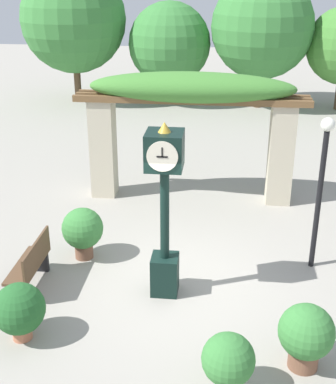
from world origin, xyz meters
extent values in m
plane|color=gray|center=(0.00, 0.00, 0.00)|extent=(60.00, 60.00, 0.00)
cube|color=black|center=(-0.14, -0.27, 0.35)|extent=(0.46, 0.46, 0.70)
cylinder|color=black|center=(-0.14, -0.27, 1.49)|extent=(0.15, 0.15, 1.58)
cylinder|color=gold|center=(-0.14, -0.27, 2.30)|extent=(0.24, 0.24, 0.04)
cube|color=black|center=(-0.14, -0.27, 2.61)|extent=(0.59, 0.59, 0.59)
cylinder|color=beige|center=(-0.14, -0.57, 2.61)|extent=(0.48, 0.02, 0.48)
cylinder|color=beige|center=(-0.14, 0.04, 2.61)|extent=(0.48, 0.02, 0.48)
cube|color=black|center=(-0.14, -0.59, 2.61)|extent=(0.17, 0.01, 0.02)
cube|color=black|center=(-0.14, -0.59, 2.68)|extent=(0.02, 0.01, 0.15)
cone|color=gold|center=(-0.14, -0.27, 2.99)|extent=(0.21, 0.21, 0.16)
cube|color=#BCB299|center=(-2.12, 3.89, 1.20)|extent=(0.57, 0.57, 2.40)
cube|color=#BCB299|center=(2.12, 3.89, 1.20)|extent=(0.57, 0.57, 2.40)
cube|color=brown|center=(0.00, 3.60, 2.47)|extent=(5.40, 0.11, 0.15)
cube|color=brown|center=(0.00, 3.89, 2.47)|extent=(5.40, 0.11, 0.15)
cube|color=brown|center=(0.00, 4.17, 2.47)|extent=(5.40, 0.11, 0.15)
ellipsoid|color=#427F33|center=(0.00, 3.89, 2.72)|extent=(4.73, 1.17, 0.70)
cylinder|color=#B26B4C|center=(-2.17, -1.77, 0.12)|extent=(0.30, 0.30, 0.24)
sphere|color=#235B28|center=(-2.17, -1.77, 0.54)|extent=(0.79, 0.79, 0.79)
cylinder|color=brown|center=(-1.85, 0.75, 0.17)|extent=(0.35, 0.35, 0.34)
sphere|color=#387A38|center=(-1.85, 0.75, 0.63)|extent=(0.80, 0.80, 0.80)
cylinder|color=gray|center=(0.96, -2.57, 0.14)|extent=(0.30, 0.30, 0.29)
sphere|color=#387A38|center=(0.96, -2.57, 0.55)|extent=(0.71, 0.71, 0.71)
cylinder|color=brown|center=(2.03, -1.95, 0.15)|extent=(0.43, 0.43, 0.31)
sphere|color=#387A38|center=(2.03, -1.95, 0.60)|extent=(0.79, 0.79, 0.79)
cube|color=brown|center=(-2.56, -0.35, 0.41)|extent=(0.42, 1.30, 0.05)
cube|color=brown|center=(-2.37, -0.35, 0.67)|extent=(0.04, 1.30, 0.45)
cube|color=black|center=(-2.56, 0.17, 0.20)|extent=(0.38, 0.08, 0.39)
cube|color=black|center=(-2.56, -0.88, 0.20)|extent=(0.38, 0.08, 0.39)
cylinder|color=black|center=(2.53, 0.91, 1.33)|extent=(0.10, 0.10, 2.65)
sphere|color=white|center=(2.53, 0.91, 2.78)|extent=(0.24, 0.24, 0.24)
cylinder|color=brown|center=(-5.39, 13.55, 0.90)|extent=(0.28, 0.28, 1.81)
sphere|color=#387A38|center=(-5.39, 13.55, 3.28)|extent=(4.21, 4.21, 4.21)
cylinder|color=brown|center=(-1.54, 13.55, 0.63)|extent=(0.28, 0.28, 1.25)
sphere|color=#387A38|center=(-1.54, 13.55, 2.40)|extent=(3.27, 3.27, 3.27)
cylinder|color=brown|center=(2.06, 13.26, 0.86)|extent=(0.28, 0.28, 1.73)
sphere|color=#387A38|center=(2.06, 13.26, 3.10)|extent=(3.92, 3.92, 3.92)
camera|label=1|loc=(0.78, -8.17, 5.29)|focal=50.00mm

